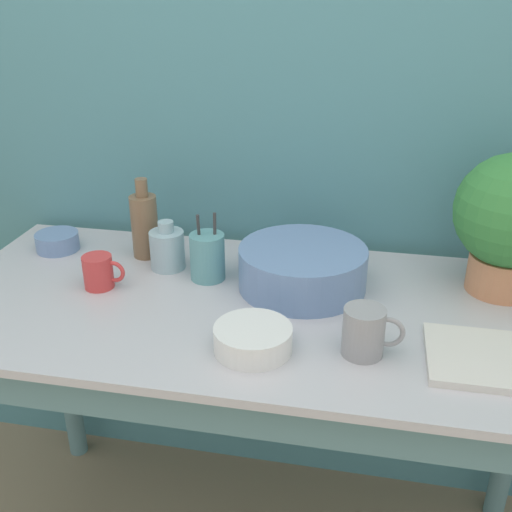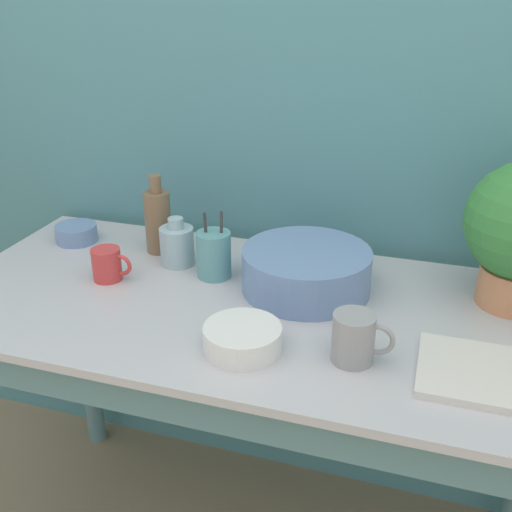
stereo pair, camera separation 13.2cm
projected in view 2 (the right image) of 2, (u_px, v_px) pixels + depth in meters
The scene contains 11 objects.
wall_back at pixel (302, 111), 1.57m from camera, with size 6.00×0.05×2.40m.
counter_table at pixel (252, 365), 1.42m from camera, with size 1.49×0.69×0.84m.
bowl_wash_large at pixel (306, 270), 1.42m from camera, with size 0.31×0.31×0.10m.
bottle_tall at pixel (158, 220), 1.60m from camera, with size 0.07×0.07×0.21m.
bottle_short at pixel (177, 245), 1.55m from camera, with size 0.09×0.09×0.13m.
mug_grey at pixel (355, 338), 1.15m from camera, with size 0.12×0.08×0.10m.
mug_red at pixel (108, 264), 1.47m from camera, with size 0.10×0.07×0.08m.
bowl_small_enamel_white at pixel (243, 338), 1.20m from camera, with size 0.16×0.16×0.05m.
bowl_small_blue at pixel (76, 233), 1.69m from camera, with size 0.12×0.12×0.05m.
utensil_cup at pixel (214, 254), 1.48m from camera, with size 0.09×0.09×0.17m.
tray_board at pixel (501, 377), 1.11m from camera, with size 0.30×0.20×0.02m.
Camera 2 is at (0.36, -0.80, 1.52)m, focal length 42.00 mm.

